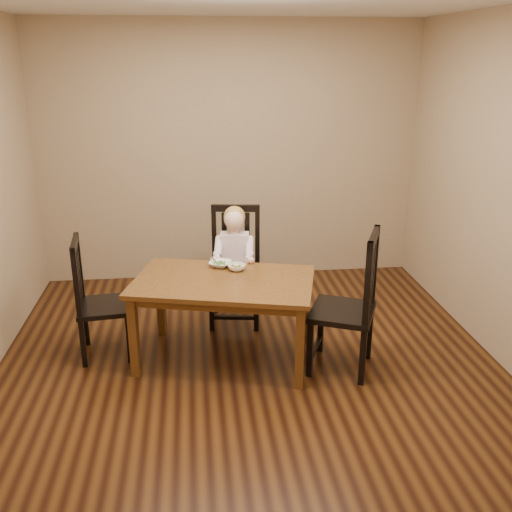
{
  "coord_description": "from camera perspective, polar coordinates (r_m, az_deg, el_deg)",
  "views": [
    {
      "loc": [
        -0.4,
        -4.01,
        2.34
      ],
      "look_at": [
        0.08,
        0.25,
        0.83
      ],
      "focal_mm": 40.0,
      "sensor_mm": 36.0,
      "label": 1
    }
  ],
  "objects": [
    {
      "name": "dining_table",
      "position": [
        4.47,
        -3.27,
        -3.33
      ],
      "size": [
        1.55,
        1.14,
        0.69
      ],
      "rotation": [
        0.0,
        0.0,
        -0.25
      ],
      "color": "#452410",
      "rests_on": "room"
    },
    {
      "name": "chair_child",
      "position": [
        5.2,
        -2.09,
        -1.17
      ],
      "size": [
        0.52,
        0.5,
        1.07
      ],
      "rotation": [
        0.0,
        0.0,
        3.0
      ],
      "color": "black",
      "rests_on": "room"
    },
    {
      "name": "bowl_peas",
      "position": [
        4.71,
        -3.59,
        -0.8
      ],
      "size": [
        0.23,
        0.23,
        0.04
      ],
      "primitive_type": "imported",
      "rotation": [
        0.0,
        0.0,
        -0.42
      ],
      "color": "white",
      "rests_on": "dining_table"
    },
    {
      "name": "chair_left",
      "position": [
        4.77,
        -15.6,
        -4.31
      ],
      "size": [
        0.46,
        0.47,
        1.0
      ],
      "rotation": [
        0.0,
        0.0,
        -1.46
      ],
      "color": "black",
      "rests_on": "room"
    },
    {
      "name": "fork",
      "position": [
        4.69,
        -4.12,
        -0.6
      ],
      "size": [
        0.06,
        0.11,
        0.05
      ],
      "rotation": [
        0.0,
        0.0,
        0.47
      ],
      "color": "silver",
      "rests_on": "bowl_peas"
    },
    {
      "name": "chair_right",
      "position": [
        4.42,
        9.39,
        -4.87
      ],
      "size": [
        0.62,
        0.63,
        1.13
      ],
      "rotation": [
        0.0,
        0.0,
        1.15
      ],
      "color": "black",
      "rests_on": "room"
    },
    {
      "name": "toddler",
      "position": [
        5.1,
        -2.15,
        0.18
      ],
      "size": [
        0.39,
        0.46,
        0.58
      ],
      "primitive_type": null,
      "rotation": [
        0.0,
        0.0,
        3.0
      ],
      "color": "white",
      "rests_on": "chair_child"
    },
    {
      "name": "bowl_veg",
      "position": [
        4.62,
        -1.94,
        -1.15
      ],
      "size": [
        0.16,
        0.16,
        0.05
      ],
      "primitive_type": "imported",
      "rotation": [
        0.0,
        0.0,
        0.08
      ],
      "color": "white",
      "rests_on": "dining_table"
    },
    {
      "name": "room",
      "position": [
        4.15,
        -0.73,
        5.65
      ],
      "size": [
        4.01,
        4.01,
        2.71
      ],
      "color": "#48270F",
      "rests_on": "ground"
    }
  ]
}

